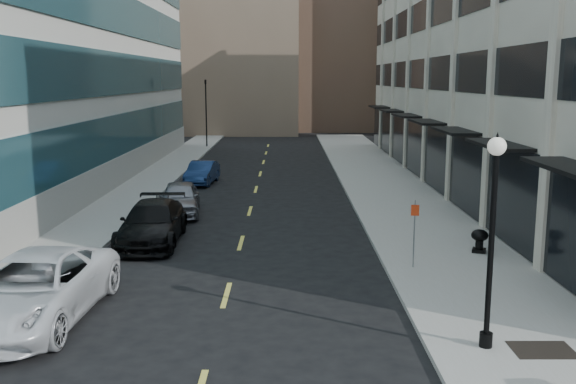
{
  "coord_description": "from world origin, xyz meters",
  "views": [
    {
      "loc": [
        1.78,
        -9.92,
        6.26
      ],
      "look_at": [
        1.81,
        10.85,
        2.55
      ],
      "focal_mm": 40.0,
      "sensor_mm": 36.0,
      "label": 1
    }
  ],
  "objects_px": {
    "car_blue_sedan": "(202,173)",
    "lamppost": "(492,224)",
    "car_black_pickup": "(152,223)",
    "urn_planter": "(480,238)",
    "car_silver_sedan": "(180,198)",
    "car_white_van": "(34,289)",
    "sign_post": "(415,224)",
    "traffic_signal": "(205,84)"
  },
  "relations": [
    {
      "from": "car_blue_sedan",
      "to": "lamppost",
      "type": "xyz_separation_m",
      "value": [
        9.67,
        -24.0,
        2.39
      ]
    },
    {
      "from": "car_black_pickup",
      "to": "urn_planter",
      "type": "bearing_deg",
      "value": -10.35
    },
    {
      "from": "car_black_pickup",
      "to": "car_blue_sedan",
      "type": "height_order",
      "value": "car_black_pickup"
    },
    {
      "from": "car_silver_sedan",
      "to": "lamppost",
      "type": "relative_size",
      "value": 0.9
    },
    {
      "from": "car_white_van",
      "to": "sign_post",
      "type": "bearing_deg",
      "value": 24.94
    },
    {
      "from": "car_black_pickup",
      "to": "traffic_signal",
      "type": "bearing_deg",
      "value": 92.14
    },
    {
      "from": "car_black_pickup",
      "to": "urn_planter",
      "type": "distance_m",
      "value": 12.13
    },
    {
      "from": "lamppost",
      "to": "car_white_van",
      "type": "bearing_deg",
      "value": 169.84
    },
    {
      "from": "traffic_signal",
      "to": "sign_post",
      "type": "xyz_separation_m",
      "value": [
        11.4,
        -37.7,
        -4.12
      ]
    },
    {
      "from": "car_white_van",
      "to": "lamppost",
      "type": "bearing_deg",
      "value": -7.1
    },
    {
      "from": "car_black_pickup",
      "to": "car_silver_sedan",
      "type": "bearing_deg",
      "value": 86.6
    },
    {
      "from": "car_white_van",
      "to": "sign_post",
      "type": "xyz_separation_m",
      "value": [
        10.7,
        4.3,
        0.73
      ]
    },
    {
      "from": "car_silver_sedan",
      "to": "urn_planter",
      "type": "distance_m",
      "value": 13.8
    },
    {
      "from": "car_black_pickup",
      "to": "urn_planter",
      "type": "xyz_separation_m",
      "value": [
        11.98,
        -1.88,
        -0.13
      ]
    },
    {
      "from": "traffic_signal",
      "to": "sign_post",
      "type": "height_order",
      "value": "traffic_signal"
    },
    {
      "from": "car_white_van",
      "to": "sign_post",
      "type": "distance_m",
      "value": 11.56
    },
    {
      "from": "car_silver_sedan",
      "to": "sign_post",
      "type": "bearing_deg",
      "value": -51.35
    },
    {
      "from": "traffic_signal",
      "to": "urn_planter",
      "type": "bearing_deg",
      "value": -68.55
    },
    {
      "from": "urn_planter",
      "to": "car_blue_sedan",
      "type": "bearing_deg",
      "value": 126.87
    },
    {
      "from": "car_white_van",
      "to": "car_silver_sedan",
      "type": "distance_m",
      "value": 13.36
    },
    {
      "from": "sign_post",
      "to": "urn_planter",
      "type": "relative_size",
      "value": 2.69
    },
    {
      "from": "car_white_van",
      "to": "car_blue_sedan",
      "type": "distance_m",
      "value": 22.05
    },
    {
      "from": "car_black_pickup",
      "to": "lamppost",
      "type": "relative_size",
      "value": 1.09
    },
    {
      "from": "car_black_pickup",
      "to": "sign_post",
      "type": "xyz_separation_m",
      "value": [
        9.29,
        -3.7,
        0.82
      ]
    },
    {
      "from": "car_blue_sedan",
      "to": "urn_planter",
      "type": "relative_size",
      "value": 4.9
    },
    {
      "from": "traffic_signal",
      "to": "sign_post",
      "type": "bearing_deg",
      "value": -73.17
    },
    {
      "from": "car_black_pickup",
      "to": "lamppost",
      "type": "distance_m",
      "value": 14.14
    },
    {
      "from": "car_blue_sedan",
      "to": "sign_post",
      "type": "bearing_deg",
      "value": -57.45
    },
    {
      "from": "traffic_signal",
      "to": "car_black_pickup",
      "type": "bearing_deg",
      "value": -86.43
    },
    {
      "from": "car_black_pickup",
      "to": "lamppost",
      "type": "xyz_separation_m",
      "value": [
        9.74,
        -10.0,
        2.28
      ]
    },
    {
      "from": "sign_post",
      "to": "car_blue_sedan",
      "type": "bearing_deg",
      "value": 125.84
    },
    {
      "from": "car_silver_sedan",
      "to": "traffic_signal",
      "type": "bearing_deg",
      "value": 87.79
    },
    {
      "from": "traffic_signal",
      "to": "car_black_pickup",
      "type": "relative_size",
      "value": 1.29
    },
    {
      "from": "car_blue_sedan",
      "to": "urn_planter",
      "type": "xyz_separation_m",
      "value": [
        11.91,
        -15.88,
        -0.01
      ]
    },
    {
      "from": "lamppost",
      "to": "sign_post",
      "type": "xyz_separation_m",
      "value": [
        -0.45,
        6.3,
        -1.46
      ]
    },
    {
      "from": "traffic_signal",
      "to": "car_silver_sedan",
      "type": "distance_m",
      "value": 29.25
    },
    {
      "from": "car_blue_sedan",
      "to": "sign_post",
      "type": "height_order",
      "value": "sign_post"
    },
    {
      "from": "traffic_signal",
      "to": "lamppost",
      "type": "distance_m",
      "value": 45.65
    },
    {
      "from": "urn_planter",
      "to": "traffic_signal",
      "type": "bearing_deg",
      "value": 111.45
    },
    {
      "from": "car_blue_sedan",
      "to": "urn_planter",
      "type": "height_order",
      "value": "car_blue_sedan"
    },
    {
      "from": "car_blue_sedan",
      "to": "lamppost",
      "type": "height_order",
      "value": "lamppost"
    },
    {
      "from": "traffic_signal",
      "to": "car_blue_sedan",
      "type": "height_order",
      "value": "traffic_signal"
    }
  ]
}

